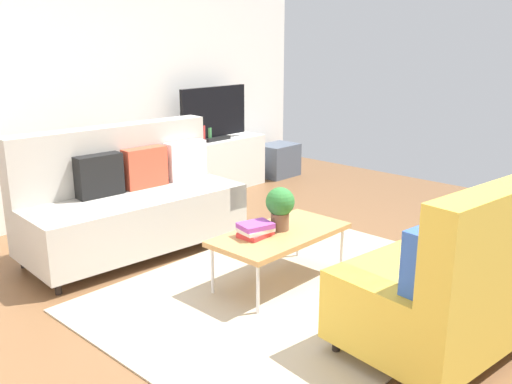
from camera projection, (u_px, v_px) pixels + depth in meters
The scene contains 17 objects.
ground_plane at pixel (283, 288), 4.28m from camera, with size 7.68×7.68×0.00m, color brown.
wall_far at pixel (77, 78), 5.73m from camera, with size 6.40×0.12×2.90m, color white.
area_rug at pixel (295, 291), 4.22m from camera, with size 2.90×2.20×0.01m, color tan.
couch_beige at pixel (130, 202), 4.93m from camera, with size 1.96×0.98×1.10m.
couch_green at pixel (479, 269), 3.52m from camera, with size 1.99×1.07×1.10m.
coffee_table at pixel (280, 235), 4.28m from camera, with size 1.10×0.56×0.42m.
tv_console at pixel (214, 165), 6.91m from camera, with size 1.40×0.44×0.64m, color silver.
tv at pixel (214, 114), 6.72m from camera, with size 1.00×0.20×0.64m.
storage_trunk at pixel (278, 160), 7.64m from camera, with size 0.52×0.40×0.44m, color #4C5666.
potted_plant at pixel (280, 206), 4.27m from camera, with size 0.22×0.22×0.34m.
table_book_0 at pixel (256, 234), 4.18m from camera, with size 0.24×0.18×0.04m, color red.
table_book_1 at pixel (256, 230), 4.17m from camera, with size 0.24×0.18×0.03m, color silver.
table_book_2 at pixel (256, 225), 4.16m from camera, with size 0.24×0.18×0.04m, color purple.
vase_0 at pixel (173, 141), 6.43m from camera, with size 0.13×0.13×0.12m, color #B24C4C.
vase_1 at pixel (186, 137), 6.56m from camera, with size 0.14×0.14×0.16m, color silver.
bottle_0 at pixel (203, 134), 6.63m from camera, with size 0.05×0.05×0.20m, color red.
bottle_1 at pixel (209, 134), 6.70m from camera, with size 0.05×0.05×0.16m, color #3F8C4C.
Camera 1 is at (-3.00, -2.53, 1.87)m, focal length 39.18 mm.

